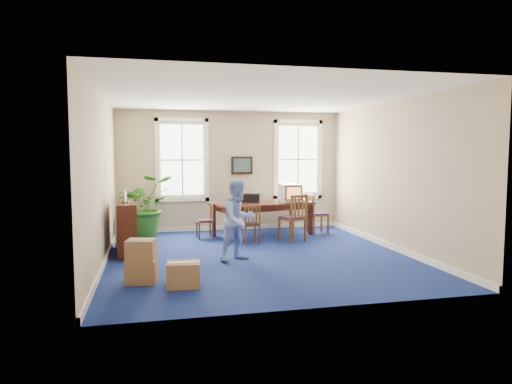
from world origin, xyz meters
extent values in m
plane|color=navy|center=(0.00, 0.00, 0.00)|extent=(6.50, 6.50, 0.00)
plane|color=white|center=(0.00, 0.00, 3.20)|extent=(6.50, 6.50, 0.00)
plane|color=tan|center=(0.00, 3.25, 1.60)|extent=(6.50, 0.00, 6.50)
plane|color=tan|center=(0.00, -3.25, 1.60)|extent=(6.50, 0.00, 6.50)
plane|color=tan|center=(-3.00, 0.00, 1.60)|extent=(0.00, 6.50, 6.50)
plane|color=tan|center=(3.00, 0.00, 1.60)|extent=(0.00, 6.50, 6.50)
cube|color=white|center=(0.00, 3.22, 0.06)|extent=(6.00, 0.04, 0.12)
cube|color=white|center=(-2.97, 0.00, 0.06)|extent=(0.04, 6.50, 0.12)
cube|color=white|center=(2.97, 0.00, 0.06)|extent=(0.04, 6.50, 0.12)
cube|color=white|center=(1.71, 2.17, 0.88)|extent=(0.23, 0.26, 0.05)
cube|color=black|center=(0.35, 2.22, 0.96)|extent=(0.51, 0.42, 0.22)
imported|color=#8EADF0|center=(-0.46, -0.32, 0.80)|extent=(0.97, 0.89, 1.59)
cube|color=#3F180E|center=(-2.64, 0.82, 0.53)|extent=(0.52, 1.37, 1.05)
imported|color=#235816|center=(-2.27, 2.66, 0.77)|extent=(1.65, 1.52, 1.55)
camera|label=1|loc=(-2.06, -8.93, 2.10)|focal=32.00mm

